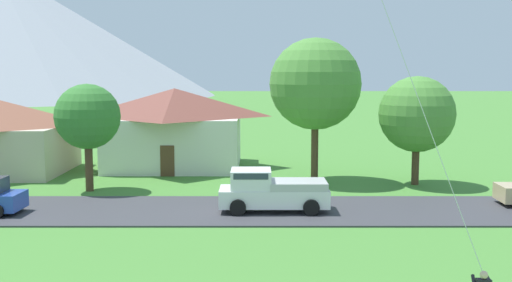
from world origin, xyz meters
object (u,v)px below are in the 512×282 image
at_px(tree_center, 418,114).
at_px(house_left_center, 176,126).
at_px(tree_near_left, 89,117).
at_px(tree_left_of_center, 317,84).
at_px(pickup_truck_white_west_side, 272,190).

bearing_deg(tree_center, house_left_center, 155.88).
xyz_separation_m(house_left_center, tree_center, (15.17, -6.79, 1.33)).
distance_m(tree_near_left, tree_left_of_center, 13.47).
bearing_deg(tree_center, tree_left_of_center, 169.16).
relative_size(house_left_center, pickup_truck_white_west_side, 1.86).
bearing_deg(pickup_truck_white_west_side, tree_near_left, 152.54).
xyz_separation_m(house_left_center, tree_left_of_center, (9.27, -5.66, 3.08)).
relative_size(tree_near_left, pickup_truck_white_west_side, 1.16).
bearing_deg(tree_left_of_center, pickup_truck_white_west_side, -108.94).
height_order(tree_near_left, tree_left_of_center, tree_left_of_center).
distance_m(tree_left_of_center, pickup_truck_white_west_side, 10.11).
relative_size(house_left_center, tree_near_left, 1.60).
relative_size(tree_left_of_center, tree_center, 1.36).
xyz_separation_m(house_left_center, pickup_truck_white_west_side, (6.40, -14.04, -1.81)).
bearing_deg(tree_near_left, tree_left_of_center, 13.51).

